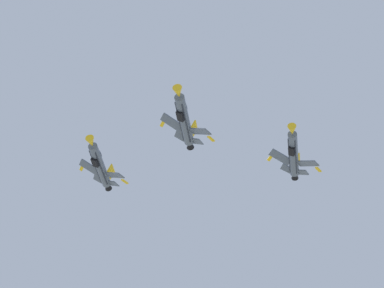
{
  "coord_description": "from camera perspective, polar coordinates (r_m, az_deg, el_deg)",
  "views": [
    {
      "loc": [
        -0.45,
        -2.37,
        1.5
      ],
      "look_at": [
        -9.0,
        112.93,
        91.38
      ],
      "focal_mm": 76.19,
      "sensor_mm": 36.0,
      "label": 1
    }
  ],
  "objects": [
    {
      "name": "fighter_jet_left_wing",
      "position": [
        150.96,
        7.12,
        -0.66
      ],
      "size": [
        10.0,
        15.96,
        4.98
      ],
      "rotation": [
        0.0,
        -0.38,
        3.08
      ],
      "color": "#4C5666"
    },
    {
      "name": "fighter_jet_lead",
      "position": [
        137.25,
        -0.55,
        1.75
      ],
      "size": [
        9.67,
        15.96,
        5.26
      ],
      "rotation": [
        0.0,
        -0.47,
        3.08
      ],
      "color": "#4C5666"
    },
    {
      "name": "fighter_jet_right_wing",
      "position": [
        152.02,
        -6.49,
        -1.44
      ],
      "size": [
        9.81,
        15.96,
        5.16
      ],
      "rotation": [
        0.0,
        -0.44,
        3.08
      ],
      "color": "#4C5666"
    }
  ]
}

